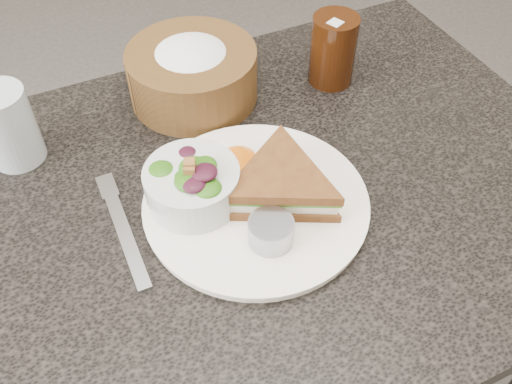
{
  "coord_description": "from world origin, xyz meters",
  "views": [
    {
      "loc": [
        -0.21,
        -0.48,
        1.34
      ],
      "look_at": [
        0.0,
        -0.02,
        0.78
      ],
      "focal_mm": 40.0,
      "sensor_mm": 36.0,
      "label": 1
    }
  ],
  "objects_px": {
    "sandwich": "(281,184)",
    "dressing_ramekin": "(271,232)",
    "bread_basket": "(192,67)",
    "dinner_plate": "(256,204)",
    "dining_table": "(250,327)",
    "salad_bowl": "(192,180)",
    "water_glass": "(8,126)",
    "cola_glass": "(333,47)"
  },
  "relations": [
    {
      "from": "sandwich",
      "to": "dressing_ramekin",
      "type": "distance_m",
      "value": 0.08
    },
    {
      "from": "bread_basket",
      "to": "dinner_plate",
      "type": "bearing_deg",
      "value": -92.13
    },
    {
      "from": "dining_table",
      "to": "salad_bowl",
      "type": "relative_size",
      "value": 7.93
    },
    {
      "from": "dining_table",
      "to": "dressing_ramekin",
      "type": "height_order",
      "value": "dressing_ramekin"
    },
    {
      "from": "dressing_ramekin",
      "to": "water_glass",
      "type": "relative_size",
      "value": 0.5
    },
    {
      "from": "dining_table",
      "to": "salad_bowl",
      "type": "distance_m",
      "value": 0.43
    },
    {
      "from": "dinner_plate",
      "to": "dressing_ramekin",
      "type": "bearing_deg",
      "value": -99.45
    },
    {
      "from": "dinner_plate",
      "to": "dressing_ramekin",
      "type": "xyz_separation_m",
      "value": [
        -0.01,
        -0.07,
        0.02
      ]
    },
    {
      "from": "dinner_plate",
      "to": "salad_bowl",
      "type": "distance_m",
      "value": 0.09
    },
    {
      "from": "sandwich",
      "to": "dressing_ramekin",
      "type": "bearing_deg",
      "value": -99.3
    },
    {
      "from": "cola_glass",
      "to": "dining_table",
      "type": "bearing_deg",
      "value": -142.16
    },
    {
      "from": "dining_table",
      "to": "bread_basket",
      "type": "height_order",
      "value": "bread_basket"
    },
    {
      "from": "sandwich",
      "to": "water_glass",
      "type": "bearing_deg",
      "value": 168.02
    },
    {
      "from": "cola_glass",
      "to": "water_glass",
      "type": "height_order",
      "value": "cola_glass"
    },
    {
      "from": "water_glass",
      "to": "dressing_ramekin",
      "type": "bearing_deg",
      "value": -49.19
    },
    {
      "from": "dressing_ramekin",
      "to": "sandwich",
      "type": "bearing_deg",
      "value": 54.26
    },
    {
      "from": "salad_bowl",
      "to": "bread_basket",
      "type": "xyz_separation_m",
      "value": [
        0.08,
        0.22,
        0.01
      ]
    },
    {
      "from": "sandwich",
      "to": "cola_glass",
      "type": "height_order",
      "value": "cola_glass"
    },
    {
      "from": "dressing_ramekin",
      "to": "cola_glass",
      "type": "bearing_deg",
      "value": 48.18
    },
    {
      "from": "dinner_plate",
      "to": "water_glass",
      "type": "relative_size",
      "value": 2.58
    },
    {
      "from": "cola_glass",
      "to": "dinner_plate",
      "type": "bearing_deg",
      "value": -138.67
    },
    {
      "from": "salad_bowl",
      "to": "cola_glass",
      "type": "relative_size",
      "value": 0.99
    },
    {
      "from": "dinner_plate",
      "to": "salad_bowl",
      "type": "height_order",
      "value": "salad_bowl"
    },
    {
      "from": "dining_table",
      "to": "dinner_plate",
      "type": "xyz_separation_m",
      "value": [
        0.0,
        -0.02,
        0.38
      ]
    },
    {
      "from": "dressing_ramekin",
      "to": "cola_glass",
      "type": "height_order",
      "value": "cola_glass"
    },
    {
      "from": "water_glass",
      "to": "sandwich",
      "type": "bearing_deg",
      "value": -38.41
    },
    {
      "from": "salad_bowl",
      "to": "sandwich",
      "type": "bearing_deg",
      "value": -22.84
    },
    {
      "from": "salad_bowl",
      "to": "bread_basket",
      "type": "height_order",
      "value": "bread_basket"
    },
    {
      "from": "cola_glass",
      "to": "dressing_ramekin",
      "type": "bearing_deg",
      "value": -131.82
    },
    {
      "from": "dining_table",
      "to": "dinner_plate",
      "type": "distance_m",
      "value": 0.38
    },
    {
      "from": "sandwich",
      "to": "salad_bowl",
      "type": "xyz_separation_m",
      "value": [
        -0.11,
        0.05,
        0.01
      ]
    },
    {
      "from": "salad_bowl",
      "to": "dressing_ramekin",
      "type": "xyz_separation_m",
      "value": [
        0.06,
        -0.11,
        -0.02
      ]
    },
    {
      "from": "sandwich",
      "to": "dining_table",
      "type": "bearing_deg",
      "value": 163.53
    },
    {
      "from": "cola_glass",
      "to": "water_glass",
      "type": "bearing_deg",
      "value": 176.49
    },
    {
      "from": "dinner_plate",
      "to": "water_glass",
      "type": "bearing_deg",
      "value": 139.25
    },
    {
      "from": "dinner_plate",
      "to": "cola_glass",
      "type": "distance_m",
      "value": 0.32
    },
    {
      "from": "dining_table",
      "to": "salad_bowl",
      "type": "xyz_separation_m",
      "value": [
        -0.07,
        0.01,
        0.42
      ]
    },
    {
      "from": "bread_basket",
      "to": "water_glass",
      "type": "height_order",
      "value": "same"
    },
    {
      "from": "dining_table",
      "to": "dressing_ramekin",
      "type": "bearing_deg",
      "value": -96.79
    },
    {
      "from": "cola_glass",
      "to": "water_glass",
      "type": "relative_size",
      "value": 1.1
    },
    {
      "from": "dinner_plate",
      "to": "salad_bowl",
      "type": "xyz_separation_m",
      "value": [
        -0.07,
        0.04,
        0.04
      ]
    },
    {
      "from": "cola_glass",
      "to": "salad_bowl",
      "type": "bearing_deg",
      "value": -151.49
    }
  ]
}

